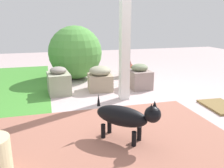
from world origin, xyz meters
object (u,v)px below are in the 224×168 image
Objects in this scene: terracotta_pot_spiky at (126,63)px; stone_planter_nearest at (139,77)px; round_shrub at (75,53)px; stone_planter_mid at (59,82)px; dog at (126,117)px; stone_planter_near at (100,78)px; porch_pillar at (125,27)px; doormat at (221,106)px.

stone_planter_nearest is at bearing 176.18° from terracotta_pot_spiky.
stone_planter_nearest is at bearing -136.01° from round_shrub.
stone_planter_mid is at bearing 157.49° from round_shrub.
stone_planter_nearest is 1.39m from stone_planter_mid.
dog is (-1.77, 0.85, 0.07)m from stone_planter_nearest.
round_shrub is 1.08m from terracotta_pot_spiky.
stone_planter_nearest is 1.05× the size of stone_planter_near.
stone_planter_nearest is 0.91m from terracotta_pot_spiky.
stone_planter_near is at bearing 84.90° from stone_planter_nearest.
round_shrub is (1.51, 0.55, -0.55)m from porch_pillar.
round_shrub is 1.87× the size of doormat.
stone_planter_mid is 1.68m from terracotta_pot_spiky.
round_shrub is at bearing 83.84° from terracotta_pot_spiky.
stone_planter_near reaches higher than doormat.
doormat is (-0.73, -1.17, -1.07)m from porch_pillar.
dog is (-1.29, 0.41, -0.81)m from porch_pillar.
stone_planter_mid reaches higher than doormat.
porch_pillar is at bearing -119.69° from stone_planter_mid.
stone_planter_mid is at bearing 16.33° from dog.
dog reaches higher than stone_planter_mid.
stone_planter_nearest is 0.78× the size of doormat.
doormat is (-1.27, -1.43, -0.19)m from stone_planter_near.
stone_planter_near is 0.40× the size of round_shrub.
stone_planter_mid is 0.86× the size of doormat.
porch_pillar is 4.36× the size of stone_planter_mid.
round_shrub is at bearing -22.51° from stone_planter_mid.
stone_planter_mid reaches higher than stone_planter_nearest.
doormat is (-1.27, -2.12, -0.18)m from stone_planter_mid.
porch_pillar reaches higher than doormat.
stone_planter_nearest is (0.48, -0.44, -0.88)m from porch_pillar.
stone_planter_nearest is 0.70m from stone_planter_near.
stone_planter_mid is 1.10m from round_shrub.
stone_planter_mid is 0.46× the size of round_shrub.
dog is (-1.83, -0.54, 0.07)m from stone_planter_mid.
porch_pillar is 1.69m from round_shrub.
stone_planter_near is (0.55, 0.25, -0.87)m from porch_pillar.
stone_planter_mid is at bearing 59.10° from doormat.
terracotta_pot_spiky is at bearing -3.82° from stone_planter_nearest.
round_shrub reaches higher than dog.
dog is at bearing -177.22° from round_shrub.
porch_pillar is 1.58m from dog.
stone_planter_near is 0.75× the size of dog.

